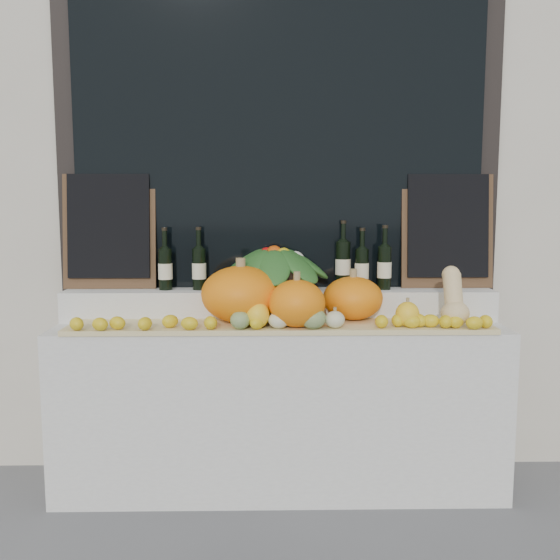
% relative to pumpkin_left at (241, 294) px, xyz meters
% --- Properties ---
extents(storefront_facade, '(7.00, 0.94, 4.50)m').
position_rel_pumpkin_left_xyz_m(storefront_facade, '(0.20, 0.79, 1.20)').
color(storefront_facade, beige).
rests_on(storefront_facade, ground).
extents(display_sill, '(2.30, 0.55, 0.88)m').
position_rel_pumpkin_left_xyz_m(display_sill, '(0.20, 0.07, -0.61)').
color(display_sill, silver).
rests_on(display_sill, ground).
extents(rear_tier, '(2.30, 0.25, 0.16)m').
position_rel_pumpkin_left_xyz_m(rear_tier, '(0.20, 0.22, -0.09)').
color(rear_tier, silver).
rests_on(rear_tier, display_sill).
extents(straw_bedding, '(2.10, 0.32, 0.02)m').
position_rel_pumpkin_left_xyz_m(straw_bedding, '(0.20, -0.05, -0.16)').
color(straw_bedding, tan).
rests_on(straw_bedding, display_sill).
extents(pumpkin_left, '(0.50, 0.50, 0.29)m').
position_rel_pumpkin_left_xyz_m(pumpkin_left, '(0.00, 0.00, 0.00)').
color(pumpkin_left, orange).
rests_on(pumpkin_left, straw_bedding).
extents(pumpkin_right, '(0.41, 0.41, 0.22)m').
position_rel_pumpkin_left_xyz_m(pumpkin_right, '(0.57, 0.06, -0.03)').
color(pumpkin_right, orange).
rests_on(pumpkin_right, straw_bedding).
extents(pumpkin_center, '(0.33, 0.33, 0.23)m').
position_rel_pumpkin_left_xyz_m(pumpkin_center, '(0.28, -0.12, -0.03)').
color(pumpkin_center, orange).
rests_on(pumpkin_center, straw_bedding).
extents(butternut_squash, '(0.14, 0.20, 0.29)m').
position_rel_pumpkin_left_xyz_m(butternut_squash, '(1.05, -0.09, -0.02)').
color(butternut_squash, '#DFBE83').
rests_on(butternut_squash, straw_bedding).
extents(decorative_gourds, '(0.92, 0.17, 0.15)m').
position_rel_pumpkin_left_xyz_m(decorative_gourds, '(0.35, -0.15, -0.09)').
color(decorative_gourds, '#2A5A1B').
rests_on(decorative_gourds, straw_bedding).
extents(lemon_heap, '(2.20, 0.16, 0.06)m').
position_rel_pumpkin_left_xyz_m(lemon_heap, '(0.20, -0.16, -0.11)').
color(lemon_heap, yellow).
rests_on(lemon_heap, straw_bedding).
extents(produce_bowl, '(0.63, 0.63, 0.25)m').
position_rel_pumpkin_left_xyz_m(produce_bowl, '(0.17, 0.21, 0.11)').
color(produce_bowl, black).
rests_on(produce_bowl, rear_tier).
extents(wine_bottle_far_left, '(0.08, 0.08, 0.33)m').
position_rel_pumpkin_left_xyz_m(wine_bottle_far_left, '(-0.41, 0.22, 0.11)').
color(wine_bottle_far_left, black).
rests_on(wine_bottle_far_left, rear_tier).
extents(wine_bottle_near_left, '(0.08, 0.08, 0.34)m').
position_rel_pumpkin_left_xyz_m(wine_bottle_near_left, '(-0.23, 0.23, 0.11)').
color(wine_bottle_near_left, black).
rests_on(wine_bottle_near_left, rear_tier).
extents(wine_bottle_tall, '(0.08, 0.08, 0.37)m').
position_rel_pumpkin_left_xyz_m(wine_bottle_tall, '(0.55, 0.27, 0.12)').
color(wine_bottle_tall, black).
rests_on(wine_bottle_tall, rear_tier).
extents(wine_bottle_near_right, '(0.08, 0.08, 0.33)m').
position_rel_pumpkin_left_xyz_m(wine_bottle_near_right, '(0.64, 0.24, 0.11)').
color(wine_bottle_near_right, black).
rests_on(wine_bottle_near_right, rear_tier).
extents(wine_bottle_far_right, '(0.08, 0.08, 0.35)m').
position_rel_pumpkin_left_xyz_m(wine_bottle_far_right, '(0.76, 0.22, 0.11)').
color(wine_bottle_far_right, black).
rests_on(wine_bottle_far_right, rear_tier).
extents(chalkboard_left, '(0.50, 0.09, 0.62)m').
position_rel_pumpkin_left_xyz_m(chalkboard_left, '(-0.72, 0.28, 0.32)').
color(chalkboard_left, '#4C331E').
rests_on(chalkboard_left, rear_tier).
extents(chalkboard_right, '(0.50, 0.09, 0.62)m').
position_rel_pumpkin_left_xyz_m(chalkboard_right, '(1.12, 0.28, 0.32)').
color(chalkboard_right, '#4C331E').
rests_on(chalkboard_right, rear_tier).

